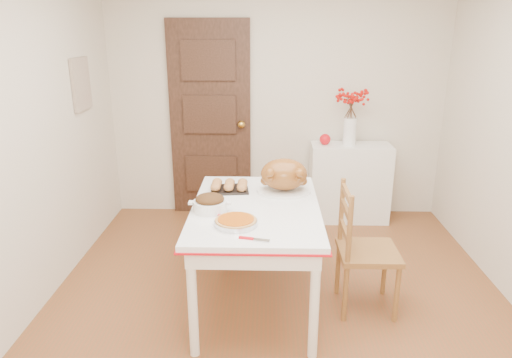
{
  "coord_description": "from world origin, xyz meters",
  "views": [
    {
      "loc": [
        -0.09,
        -2.89,
        1.99
      ],
      "look_at": [
        -0.17,
        0.19,
        0.97
      ],
      "focal_mm": 32.72,
      "sensor_mm": 36.0,
      "label": 1
    }
  ],
  "objects_px": {
    "pumpkin_pie": "(236,221)",
    "chair_oak": "(369,249)",
    "turkey_platter": "(284,176)",
    "sideboard": "(349,183)",
    "kitchen_table": "(256,256)"
  },
  "relations": [
    {
      "from": "sideboard",
      "to": "chair_oak",
      "type": "bearing_deg",
      "value": -94.68
    },
    {
      "from": "pumpkin_pie",
      "to": "chair_oak",
      "type": "bearing_deg",
      "value": 19.14
    },
    {
      "from": "sideboard",
      "to": "turkey_platter",
      "type": "bearing_deg",
      "value": -118.41
    },
    {
      "from": "chair_oak",
      "to": "turkey_platter",
      "type": "xyz_separation_m",
      "value": [
        -0.6,
        0.29,
        0.45
      ]
    },
    {
      "from": "chair_oak",
      "to": "kitchen_table",
      "type": "bearing_deg",
      "value": 88.85
    },
    {
      "from": "turkey_platter",
      "to": "pumpkin_pie",
      "type": "height_order",
      "value": "turkey_platter"
    },
    {
      "from": "chair_oak",
      "to": "turkey_platter",
      "type": "relative_size",
      "value": 2.31
    },
    {
      "from": "turkey_platter",
      "to": "pumpkin_pie",
      "type": "distance_m",
      "value": 0.7
    },
    {
      "from": "chair_oak",
      "to": "turkey_platter",
      "type": "bearing_deg",
      "value": 64.02
    },
    {
      "from": "kitchen_table",
      "to": "turkey_platter",
      "type": "xyz_separation_m",
      "value": [
        0.2,
        0.28,
        0.52
      ]
    },
    {
      "from": "kitchen_table",
      "to": "sideboard",
      "type": "bearing_deg",
      "value": 60.17
    },
    {
      "from": "kitchen_table",
      "to": "chair_oak",
      "type": "bearing_deg",
      "value": -1.07
    },
    {
      "from": "pumpkin_pie",
      "to": "sideboard",
      "type": "bearing_deg",
      "value": 61.86
    },
    {
      "from": "sideboard",
      "to": "kitchen_table",
      "type": "relative_size",
      "value": 0.62
    },
    {
      "from": "sideboard",
      "to": "turkey_platter",
      "type": "distance_m",
      "value": 1.63
    }
  ]
}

